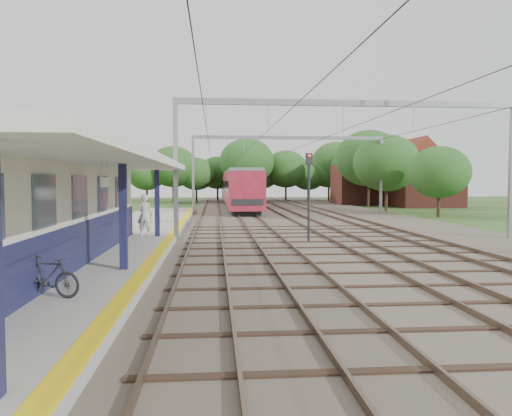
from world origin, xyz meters
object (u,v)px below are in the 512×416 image
bicycle (48,277)px  train (237,187)px  person (145,215)px  signal_post (309,187)px

bicycle → train: bearing=9.1°
person → bicycle: 12.64m
bicycle → train: (6.48, 46.74, 1.37)m
person → signal_post: size_ratio=0.47×
bicycle → signal_post: size_ratio=0.37×
person → train: train is taller
person → bicycle: person is taller
person → bicycle: (-0.48, -12.62, -0.54)m
person → bicycle: size_ratio=1.26×
person → signal_post: 8.01m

